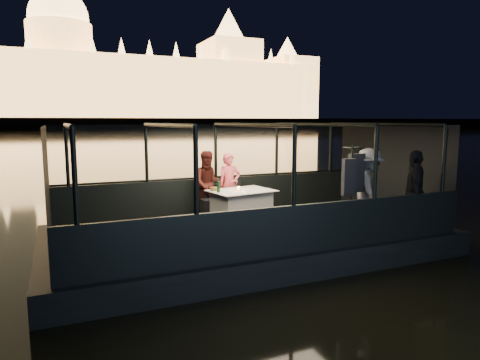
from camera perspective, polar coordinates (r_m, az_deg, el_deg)
name	(u,v)px	position (r m, az deg, el deg)	size (l,w,h in m)	color
river_water	(76,136)	(88.59, -20.99, 5.46)	(500.00, 500.00, 0.00)	black
boat_hull	(247,251)	(9.72, 0.95, -9.39)	(8.60, 4.40, 1.00)	black
boat_deck	(247,230)	(9.59, 0.96, -6.65)	(8.00, 4.00, 0.04)	black
gunwale_port	(216,195)	(11.30, -3.22, -2.00)	(8.00, 0.08, 0.90)	black
gunwale_starboard	(293,230)	(7.75, 7.11, -6.63)	(8.00, 0.08, 0.90)	black
cabin_glass_port	(216,151)	(11.16, -3.27, 3.83)	(8.00, 0.02, 1.40)	#99B2B2
cabin_glass_starboard	(294,166)	(7.55, 7.25, 1.85)	(8.00, 0.02, 1.40)	#99B2B2
cabin_roof_glass	(247,125)	(9.28, 0.99, 7.35)	(8.00, 4.00, 0.02)	#99B2B2
end_wall_fore	(48,189)	(8.55, -24.27, -1.12)	(0.02, 4.00, 2.30)	black
end_wall_aft	(389,170)	(11.59, 19.30, 1.31)	(0.02, 4.00, 2.30)	black
canopy_ribs	(247,178)	(9.37, 0.97, 0.30)	(8.00, 4.00, 2.30)	black
embankment	(63,125)	(218.50, -22.54, 6.76)	(400.00, 140.00, 6.00)	#423D33
parliament_building	(61,53)	(185.35, -22.81, 15.35)	(220.00, 32.00, 60.00)	#F2D18C
dining_table_central	(241,206)	(10.14, 0.19, -3.50)	(1.45, 1.05, 0.77)	white
chair_port_left	(210,199)	(10.71, -4.05, -2.55)	(0.42, 0.42, 0.91)	black
chair_port_right	(237,197)	(10.95, -0.36, -2.31)	(0.39, 0.39, 0.83)	black
coat_stand	(351,194)	(9.05, 14.56, -1.82)	(0.53, 0.42, 1.90)	black
person_woman_coral	(229,186)	(10.84, -1.42, -0.80)	(0.57, 0.38, 1.58)	#F15763
person_man_maroon	(209,187)	(10.72, -4.20, -0.92)	(0.79, 0.62, 1.65)	#401612
passenger_stripe	(368,193)	(9.53, 16.66, -1.73)	(1.18, 0.66, 1.82)	silver
passenger_dark	(414,193)	(9.92, 22.20, -1.61)	(1.05, 0.44, 1.78)	black
wine_bottle	(218,186)	(9.77, -2.89, -0.79)	(0.07, 0.07, 0.32)	#14381B
bread_basket	(214,189)	(10.04, -3.43, -1.19)	(0.20, 0.20, 0.08)	olive
amber_candle	(238,188)	(10.09, -0.21, -1.14)	(0.06, 0.06, 0.08)	orange
plate_near	(248,190)	(10.06, 1.08, -1.35)	(0.23, 0.23, 0.01)	silver
plate_far	(214,189)	(10.21, -3.42, -1.22)	(0.22, 0.22, 0.01)	silver
wine_glass_white	(218,188)	(9.88, -2.97, -1.02)	(0.06, 0.06, 0.19)	silver
wine_glass_red	(236,185)	(10.32, -0.48, -0.62)	(0.07, 0.07, 0.20)	silver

